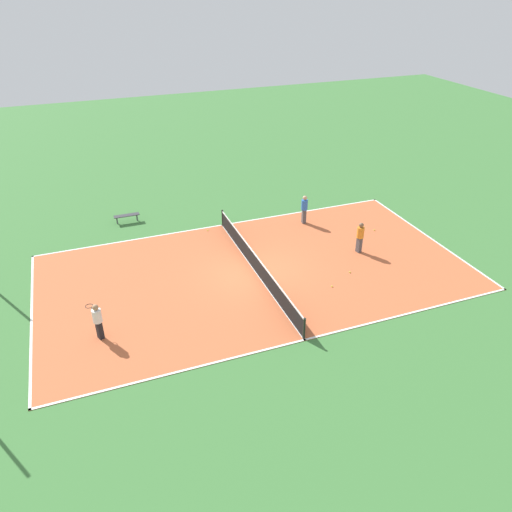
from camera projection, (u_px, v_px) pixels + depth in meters
ground_plane at (256, 272)px, 23.88m from camera, size 80.00×80.00×0.00m
court_surface at (256, 272)px, 23.88m from camera, size 10.87×20.16×0.02m
tennis_net at (256, 263)px, 23.63m from camera, size 10.67×0.10×0.97m
bench at (127, 216)px, 28.41m from camera, size 0.36×1.43×0.45m
player_near_blue at (304, 208)px, 28.01m from camera, size 0.40×0.40×1.66m
player_center_orange at (360, 236)px, 25.11m from camera, size 0.43×0.43×1.64m
player_near_white at (97, 319)px, 19.18m from camera, size 0.99×0.65×1.58m
tennis_ball_midcourt at (374, 230)px, 27.62m from camera, size 0.07×0.07×0.07m
tennis_ball_right_alley at (332, 286)px, 22.72m from camera, size 0.07×0.07×0.07m
tennis_ball_near_net at (350, 272)px, 23.79m from camera, size 0.07×0.07×0.07m
tennis_ball_left_sideline at (208, 230)px, 27.59m from camera, size 0.07×0.07×0.07m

